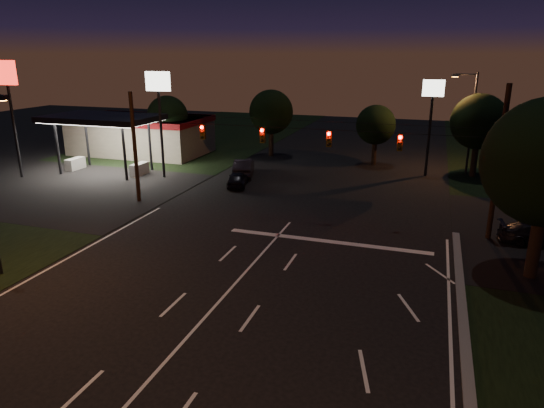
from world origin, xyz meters
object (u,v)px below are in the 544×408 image
at_px(car_oncoming_b, 244,167).
at_px(car_cross, 540,234).
at_px(car_oncoming_a, 237,179).
at_px(utility_pole_right, 488,238).

height_order(car_oncoming_b, car_cross, car_oncoming_b).
bearing_deg(car_oncoming_a, car_oncoming_b, -91.30).
distance_m(car_oncoming_a, car_cross, 22.28).
height_order(utility_pole_right, car_oncoming_a, utility_pole_right).
bearing_deg(car_oncoming_b, car_cross, 139.24).
distance_m(car_oncoming_b, car_cross, 24.40).
distance_m(utility_pole_right, car_cross, 2.74).
bearing_deg(car_oncoming_a, car_cross, 148.28).
height_order(car_oncoming_a, car_oncoming_b, car_oncoming_b).
bearing_deg(car_cross, car_oncoming_a, 68.52).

